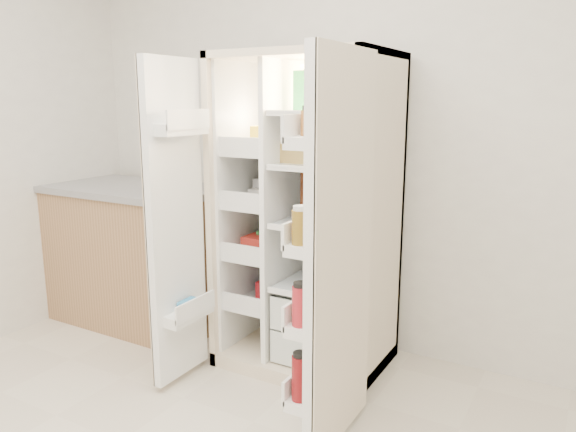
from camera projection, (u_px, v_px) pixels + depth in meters
The scene contains 5 objects.
wall_back at pixel (351, 133), 3.33m from camera, with size 4.00×0.02×2.70m, color silver.
refrigerator at pixel (313, 239), 3.20m from camera, with size 0.92×0.70×1.80m.
freezer_door at pixel (176, 225), 2.90m from camera, with size 0.15×0.40×1.72m.
fridge_door at pixel (336, 259), 2.35m from camera, with size 0.17×0.58×1.72m.
kitchen_counter at pixel (135, 253), 3.85m from camera, with size 1.34×0.71×0.97m.
Camera 1 is at (1.34, -1.11, 1.54)m, focal length 34.00 mm.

